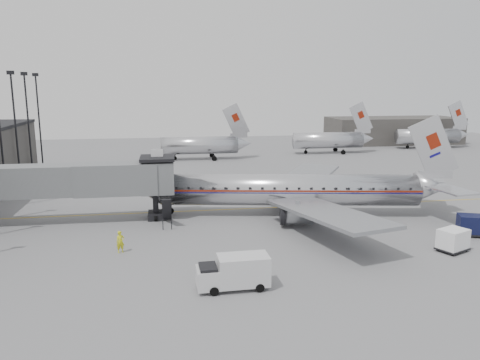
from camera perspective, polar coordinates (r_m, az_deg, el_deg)
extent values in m
plane|color=slate|center=(46.06, 1.45, -5.44)|extent=(160.00, 160.00, 0.00)
cube|color=#3C3936|center=(116.63, 18.13, 5.79)|extent=(30.00, 12.00, 6.00)
cube|color=gold|center=(52.29, 3.48, -3.39)|extent=(60.00, 0.15, 0.01)
cube|color=slate|center=(49.77, -25.13, -0.16)|extent=(12.00, 2.80, 3.00)
cube|color=slate|center=(48.04, -14.77, 0.17)|extent=(8.00, 3.00, 3.10)
cube|color=slate|center=(48.19, -9.99, 0.42)|extent=(3.20, 3.60, 3.20)
cube|color=black|center=(47.87, -10.07, 2.65)|extent=(3.40, 3.80, 0.30)
cube|color=white|center=(47.80, -10.09, 3.24)|extent=(1.20, 0.15, 0.80)
cylinder|color=black|center=(48.44, -10.23, -3.05)|extent=(0.56, 0.56, 2.80)
cube|color=black|center=(48.71, -10.19, -4.25)|extent=(1.60, 2.20, 0.70)
cylinder|color=black|center=(47.76, -10.21, -4.63)|extent=(0.30, 0.60, 0.60)
cylinder|color=black|center=(49.69, -10.17, -3.99)|extent=(0.30, 0.60, 0.60)
cube|color=black|center=(46.18, -8.92, -3.60)|extent=(0.90, 3.20, 2.90)
cylinder|color=black|center=(62.69, -27.17, 4.81)|extent=(0.24, 0.24, 15.00)
cylinder|color=black|center=(68.39, -25.65, 5.40)|extent=(0.24, 0.24, 15.00)
cube|color=black|center=(68.16, -26.20, 11.67)|extent=(0.90, 0.25, 0.50)
cylinder|color=black|center=(74.14, -24.36, 5.90)|extent=(0.24, 0.24, 15.00)
cube|color=black|center=(73.93, -24.85, 11.68)|extent=(0.90, 0.25, 0.50)
cylinder|color=black|center=(79.93, -23.26, 6.32)|extent=(0.24, 0.24, 15.00)
cube|color=black|center=(79.73, -23.69, 11.68)|extent=(0.90, 0.25, 0.50)
cylinder|color=silver|center=(86.21, -4.97, 4.23)|extent=(14.00, 3.20, 3.20)
cube|color=silver|center=(86.52, -0.49, 7.23)|extent=(5.17, 0.26, 6.52)
cylinder|color=black|center=(86.30, -7.93, 2.77)|extent=(0.24, 0.24, 1.00)
cylinder|color=silver|center=(95.52, 10.65, 4.78)|extent=(14.00, 3.20, 3.20)
cube|color=silver|center=(97.63, 14.54, 7.35)|extent=(5.17, 0.26, 6.52)
cylinder|color=black|center=(94.37, 8.02, 3.50)|extent=(0.24, 0.24, 1.00)
cylinder|color=silver|center=(109.42, 21.90, 4.98)|extent=(14.00, 3.20, 3.20)
cube|color=silver|center=(112.72, 25.06, 7.15)|extent=(5.17, 0.26, 6.52)
cylinder|color=black|center=(107.41, 19.75, 3.90)|extent=(0.24, 0.24, 1.00)
cylinder|color=silver|center=(49.18, 5.98, -1.19)|extent=(26.85, 7.86, 3.29)
cone|color=silver|center=(50.06, -11.00, -1.12)|extent=(3.20, 3.70, 3.29)
cone|color=silver|center=(52.59, 22.43, -0.78)|extent=(4.05, 3.70, 3.13)
cube|color=maroon|center=(49.14, 5.99, -0.94)|extent=(26.86, 7.91, 0.16)
cube|color=#0F0B62|center=(49.18, 5.99, -1.17)|extent=(26.86, 7.91, 0.09)
cube|color=silver|center=(51.84, 22.50, 3.64)|extent=(5.42, 1.21, 6.84)
cube|color=gray|center=(57.31, 7.94, 0.30)|extent=(12.01, 14.53, 1.06)
cube|color=gray|center=(41.88, 10.58, -3.94)|extent=(8.19, 14.99, 1.06)
cylinder|color=gray|center=(54.02, 6.00, -1.54)|extent=(3.30, 2.36, 1.87)
cylinder|color=gray|center=(45.10, 7.02, -4.19)|extent=(3.30, 2.36, 1.87)
cylinder|color=black|center=(50.14, -8.42, -3.47)|extent=(0.18, 0.18, 1.16)
cylinder|color=black|center=(52.08, 7.67, -2.83)|extent=(0.23, 0.23, 1.25)
cylinder|color=black|center=(52.14, 7.66, -3.07)|extent=(0.93, 0.46, 0.89)
cylinder|color=black|center=(47.65, 8.31, -4.20)|extent=(0.23, 0.23, 1.25)
cylinder|color=black|center=(47.71, 8.31, -4.46)|extent=(0.93, 0.46, 0.89)
cube|color=silver|center=(31.83, 0.40, -10.90)|extent=(3.45, 1.97, 1.99)
cube|color=silver|center=(31.65, -3.90, -11.80)|extent=(1.56, 1.83, 1.33)
cube|color=black|center=(31.43, -3.92, -10.85)|extent=(1.17, 1.64, 0.57)
cylinder|color=black|center=(31.15, -3.17, -13.39)|extent=(0.61, 0.25, 0.61)
cylinder|color=black|center=(32.70, -3.56, -12.15)|extent=(0.61, 0.25, 0.61)
cylinder|color=black|center=(31.63, 2.43, -12.99)|extent=(0.61, 0.25, 0.61)
cylinder|color=black|center=(33.15, 1.76, -11.79)|extent=(0.61, 0.25, 0.61)
cube|color=black|center=(47.39, 26.38, -4.81)|extent=(2.74, 2.41, 1.60)
cube|color=black|center=(47.62, 26.29, -5.80)|extent=(2.89, 2.56, 0.14)
cylinder|color=black|center=(46.77, 25.40, -6.10)|extent=(0.37, 0.25, 0.34)
cylinder|color=black|center=(48.05, 25.03, -5.62)|extent=(0.37, 0.25, 0.34)
cylinder|color=black|center=(48.51, 27.14, -5.65)|extent=(0.37, 0.25, 0.34)
cube|color=white|center=(42.33, 24.53, -6.53)|extent=(2.75, 2.47, 1.58)
cube|color=black|center=(42.58, 24.44, -7.61)|extent=(2.90, 2.62, 0.14)
cylinder|color=black|center=(41.53, 24.55, -8.18)|extent=(0.36, 0.26, 0.34)
cylinder|color=black|center=(43.01, 25.85, -7.63)|extent=(0.36, 0.26, 0.34)
cylinder|color=black|center=(42.21, 22.99, -7.74)|extent=(0.36, 0.26, 0.34)
cylinder|color=black|center=(43.67, 24.32, -7.21)|extent=(0.36, 0.26, 0.34)
imported|color=yellow|center=(39.54, -14.38, -7.31)|extent=(0.76, 0.61, 1.81)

